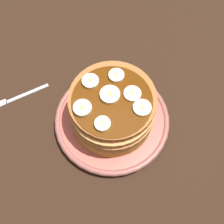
{
  "coord_description": "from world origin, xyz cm",
  "views": [
    {
      "loc": [
        21.26,
        3.44,
        49.78
      ],
      "look_at": [
        0.0,
        0.0,
        4.64
      ],
      "focal_mm": 42.62,
      "sensor_mm": 36.0,
      "label": 1
    }
  ],
  "objects_px": {
    "pancake_stack": "(112,110)",
    "banana_slice_1": "(132,94)",
    "banana_slice_3": "(142,108)",
    "plate": "(112,120)",
    "banana_slice_6": "(90,81)",
    "banana_slice_0": "(110,95)",
    "banana_slice_5": "(83,108)",
    "banana_slice_4": "(114,75)",
    "fork": "(16,98)",
    "banana_slice_2": "(103,124)"
  },
  "relations": [
    {
      "from": "banana_slice_4",
      "to": "banana_slice_5",
      "type": "xyz_separation_m",
      "value": [
        0.07,
        -0.04,
        0.0
      ]
    },
    {
      "from": "banana_slice_2",
      "to": "fork",
      "type": "distance_m",
      "value": 0.23
    },
    {
      "from": "banana_slice_0",
      "to": "banana_slice_6",
      "type": "xyz_separation_m",
      "value": [
        -0.02,
        -0.04,
        -0.0
      ]
    },
    {
      "from": "banana_slice_1",
      "to": "banana_slice_2",
      "type": "height_order",
      "value": "banana_slice_2"
    },
    {
      "from": "pancake_stack",
      "to": "banana_slice_5",
      "type": "relative_size",
      "value": 5.35
    },
    {
      "from": "banana_slice_2",
      "to": "banana_slice_6",
      "type": "relative_size",
      "value": 0.89
    },
    {
      "from": "banana_slice_1",
      "to": "pancake_stack",
      "type": "bearing_deg",
      "value": -63.01
    },
    {
      "from": "banana_slice_3",
      "to": "banana_slice_4",
      "type": "height_order",
      "value": "same"
    },
    {
      "from": "banana_slice_3",
      "to": "fork",
      "type": "bearing_deg",
      "value": -96.05
    },
    {
      "from": "banana_slice_2",
      "to": "pancake_stack",
      "type": "bearing_deg",
      "value": 170.42
    },
    {
      "from": "banana_slice_3",
      "to": "fork",
      "type": "relative_size",
      "value": 0.29
    },
    {
      "from": "banana_slice_5",
      "to": "banana_slice_6",
      "type": "relative_size",
      "value": 1.04
    },
    {
      "from": "banana_slice_1",
      "to": "banana_slice_3",
      "type": "distance_m",
      "value": 0.03
    },
    {
      "from": "banana_slice_0",
      "to": "banana_slice_6",
      "type": "distance_m",
      "value": 0.04
    },
    {
      "from": "plate",
      "to": "banana_slice_0",
      "type": "relative_size",
      "value": 6.44
    },
    {
      "from": "banana_slice_1",
      "to": "fork",
      "type": "relative_size",
      "value": 0.28
    },
    {
      "from": "banana_slice_3",
      "to": "banana_slice_4",
      "type": "relative_size",
      "value": 1.11
    },
    {
      "from": "plate",
      "to": "fork",
      "type": "bearing_deg",
      "value": -95.49
    },
    {
      "from": "banana_slice_0",
      "to": "fork",
      "type": "bearing_deg",
      "value": -93.34
    },
    {
      "from": "banana_slice_0",
      "to": "banana_slice_3",
      "type": "height_order",
      "value": "banana_slice_0"
    },
    {
      "from": "banana_slice_4",
      "to": "fork",
      "type": "height_order",
      "value": "banana_slice_4"
    },
    {
      "from": "plate",
      "to": "banana_slice_5",
      "type": "xyz_separation_m",
      "value": [
        0.03,
        -0.05,
        0.09
      ]
    },
    {
      "from": "pancake_stack",
      "to": "banana_slice_0",
      "type": "xyz_separation_m",
      "value": [
        -0.01,
        -0.01,
        0.04
      ]
    },
    {
      "from": "pancake_stack",
      "to": "banana_slice_5",
      "type": "bearing_deg",
      "value": -61.39
    },
    {
      "from": "banana_slice_2",
      "to": "banana_slice_5",
      "type": "bearing_deg",
      "value": -120.69
    },
    {
      "from": "pancake_stack",
      "to": "banana_slice_1",
      "type": "relative_size",
      "value": 5.44
    },
    {
      "from": "banana_slice_4",
      "to": "banana_slice_0",
      "type": "bearing_deg",
      "value": -2.3
    },
    {
      "from": "banana_slice_1",
      "to": "banana_slice_5",
      "type": "distance_m",
      "value": 0.09
    },
    {
      "from": "banana_slice_0",
      "to": "banana_slice_4",
      "type": "relative_size",
      "value": 1.24
    },
    {
      "from": "banana_slice_0",
      "to": "banana_slice_3",
      "type": "distance_m",
      "value": 0.06
    },
    {
      "from": "banana_slice_4",
      "to": "fork",
      "type": "bearing_deg",
      "value": -82.02
    },
    {
      "from": "plate",
      "to": "banana_slice_6",
      "type": "height_order",
      "value": "banana_slice_6"
    },
    {
      "from": "banana_slice_1",
      "to": "banana_slice_6",
      "type": "distance_m",
      "value": 0.08
    },
    {
      "from": "banana_slice_2",
      "to": "banana_slice_5",
      "type": "height_order",
      "value": "same"
    },
    {
      "from": "banana_slice_1",
      "to": "fork",
      "type": "bearing_deg",
      "value": -90.78
    },
    {
      "from": "pancake_stack",
      "to": "banana_slice_1",
      "type": "bearing_deg",
      "value": 116.99
    },
    {
      "from": "banana_slice_1",
      "to": "banana_slice_0",
      "type": "bearing_deg",
      "value": -77.23
    },
    {
      "from": "plate",
      "to": "banana_slice_1",
      "type": "relative_size",
      "value": 7.4
    },
    {
      "from": "banana_slice_1",
      "to": "banana_slice_6",
      "type": "bearing_deg",
      "value": -99.5
    },
    {
      "from": "banana_slice_4",
      "to": "banana_slice_5",
      "type": "height_order",
      "value": "banana_slice_5"
    },
    {
      "from": "plate",
      "to": "banana_slice_6",
      "type": "distance_m",
      "value": 0.1
    },
    {
      "from": "plate",
      "to": "banana_slice_6",
      "type": "bearing_deg",
      "value": -124.26
    },
    {
      "from": "pancake_stack",
      "to": "banana_slice_0",
      "type": "distance_m",
      "value": 0.04
    },
    {
      "from": "banana_slice_3",
      "to": "banana_slice_0",
      "type": "bearing_deg",
      "value": -105.39
    },
    {
      "from": "banana_slice_1",
      "to": "fork",
      "type": "height_order",
      "value": "banana_slice_1"
    },
    {
      "from": "banana_slice_1",
      "to": "banana_slice_3",
      "type": "height_order",
      "value": "same"
    },
    {
      "from": "banana_slice_0",
      "to": "banana_slice_3",
      "type": "bearing_deg",
      "value": 74.61
    },
    {
      "from": "banana_slice_0",
      "to": "banana_slice_1",
      "type": "relative_size",
      "value": 1.15
    },
    {
      "from": "banana_slice_1",
      "to": "banana_slice_6",
      "type": "xyz_separation_m",
      "value": [
        -0.01,
        -0.08,
        0.0
      ]
    },
    {
      "from": "plate",
      "to": "banana_slice_1",
      "type": "height_order",
      "value": "banana_slice_1"
    }
  ]
}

